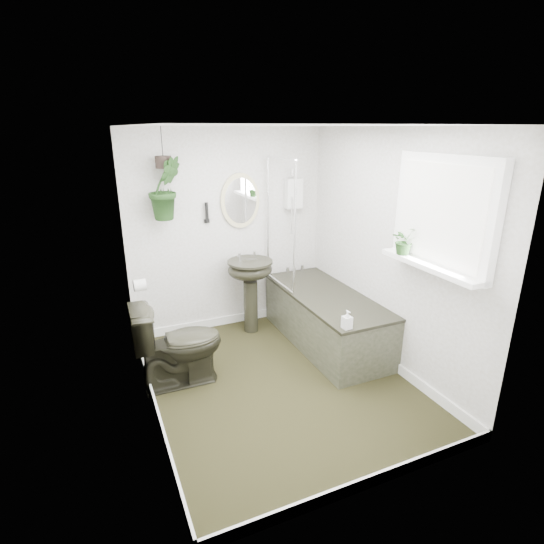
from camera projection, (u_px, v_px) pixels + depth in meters
name	position (u px, v px, depth m)	size (l,w,h in m)	color
floor	(278.00, 382.00, 4.03)	(2.30, 2.80, 0.02)	black
ceiling	(280.00, 124.00, 3.28)	(2.30, 2.80, 0.02)	white
wall_back	(228.00, 232.00, 4.88)	(2.30, 0.02, 2.30)	white
wall_front	(381.00, 336.00, 2.44)	(2.30, 0.02, 2.30)	white
wall_left	(140.00, 285.00, 3.22)	(0.02, 2.80, 2.30)	white
wall_right	(388.00, 251.00, 4.10)	(0.02, 2.80, 2.30)	white
skirting	(278.00, 376.00, 4.01)	(2.30, 2.80, 0.10)	white
bathtub	(326.00, 318.00, 4.67)	(0.72, 1.72, 0.58)	black
bath_screen	(280.00, 224.00, 4.65)	(0.04, 0.72, 1.40)	silver
shower_box	(294.00, 193.00, 5.00)	(0.20, 0.10, 0.35)	white
oval_mirror	(241.00, 201.00, 4.79)	(0.46, 0.03, 0.62)	beige
wall_sconce	(207.00, 212.00, 4.66)	(0.04, 0.04, 0.22)	black
toilet_roll_holder	(140.00, 285.00, 3.93)	(0.11, 0.11, 0.11)	white
window_recess	(443.00, 213.00, 3.31)	(0.08, 1.00, 0.90)	white
window_sill	(430.00, 266.00, 3.41)	(0.18, 1.00, 0.04)	white
window_blinds	(439.00, 214.00, 3.29)	(0.01, 0.86, 0.76)	white
toilet	(178.00, 344.00, 3.89)	(0.45, 0.79, 0.81)	black
pedestal_sink	(251.00, 296.00, 4.90)	(0.51, 0.44, 0.87)	black
sill_plant	(404.00, 240.00, 3.62)	(0.22, 0.19, 0.24)	black
hanging_plant	(165.00, 188.00, 4.30)	(0.35, 0.28, 0.64)	black
soap_bottle	(347.00, 320.00, 3.77)	(0.08, 0.08, 0.17)	black
hanging_pot	(163.00, 162.00, 4.22)	(0.16, 0.16, 0.12)	black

